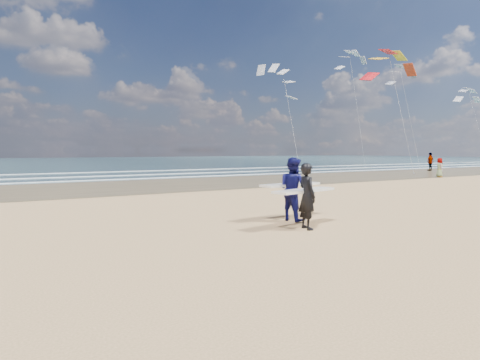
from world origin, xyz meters
TOP-DOWN VIEW (x-y plane):
  - wet_sand_strip at (20.00, 18.00)m, footprint 220.00×12.00m
  - ocean at (20.00, 72.00)m, footprint 220.00×100.00m
  - foam_breakers at (20.00, 28.10)m, footprint 220.00×11.70m
  - surfer_near at (0.77, 0.92)m, footprint 2.26×1.18m
  - surfer_far at (1.35, 2.22)m, footprint 2.24×1.26m
  - beachgoer_0 at (24.70, 12.28)m, footprint 0.84×0.90m
  - beachgoer_1 at (33.77, 19.11)m, footprint 1.15×0.53m
  - kite_0 at (28.29, 19.35)m, footprint 7.42×4.92m
  - kite_1 at (19.46, 24.76)m, footprint 5.30×4.68m
  - kite_2 at (38.92, 25.81)m, footprint 5.53×4.71m
  - kite_4 at (58.22, 28.05)m, footprint 6.08×4.77m
  - kite_5 at (35.61, 31.16)m, footprint 5.57×4.71m

SIDE VIEW (x-z plane):
  - wet_sand_strip at x=20.00m, z-range 0.00..0.01m
  - ocean at x=20.00m, z-range 0.00..0.02m
  - foam_breakers at x=20.00m, z-range 0.02..0.08m
  - beachgoer_0 at x=24.70m, z-range 0.00..1.55m
  - surfer_near at x=0.77m, z-range 0.02..1.83m
  - beachgoer_1 at x=33.77m, z-range 0.00..1.92m
  - surfer_far at x=1.35m, z-range 0.01..1.95m
  - kite_1 at x=19.46m, z-range 0.40..11.43m
  - kite_4 at x=58.22m, z-range 0.74..13.65m
  - kite_2 at x=38.92m, z-range 0.54..14.36m
  - kite_0 at x=28.29m, z-range 1.35..14.71m
  - kite_5 at x=35.61m, z-range 0.59..16.80m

